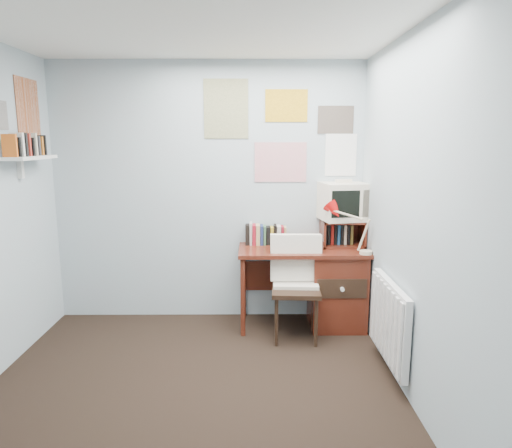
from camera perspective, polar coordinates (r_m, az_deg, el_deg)
The scene contains 14 objects.
ground at distance 3.24m, azimuth -8.64°, elevation -22.66°, with size 3.50×3.50×0.00m, color black.
back_wall at distance 4.48m, azimuth -5.95°, elevation 3.85°, with size 3.00×0.02×2.50m, color #A3AEBA.
right_wall at distance 2.93m, azimuth 21.00°, elevation -0.32°, with size 0.02×3.50×2.50m, color #A3AEBA.
ceiling at distance 2.81m, azimuth -10.19°, elevation 25.49°, with size 3.00×3.50×0.02m, color white.
desk at distance 4.44m, azimuth 9.29°, elevation -7.47°, with size 1.20×0.55×0.76m.
desk_chair at distance 4.09m, azimuth 5.01°, elevation -8.28°, with size 0.46×0.44×0.90m, color black.
desk_lamp at distance 4.15m, azimuth 13.68°, elevation -0.92°, with size 0.29×0.25×0.41m, color red.
tv_riser at distance 4.45m, azimuth 10.74°, elevation -1.10°, with size 0.40×0.30×0.25m, color maroon.
crt_tv at distance 4.41m, azimuth 10.84°, elevation 3.01°, with size 0.41×0.38×0.39m, color beige.
book_row at distance 4.44m, azimuth 2.55°, elevation -1.14°, with size 0.60×0.14×0.22m, color maroon.
radiator at distance 3.65m, azimuth 16.35°, elevation -11.57°, with size 0.09×0.80×0.60m, color white.
wall_shelf at distance 4.20m, azimuth -26.48°, elevation 7.44°, with size 0.20×0.62×0.24m, color white.
posters_back at distance 4.43m, azimuth 3.13°, elevation 11.59°, with size 1.20×0.01×0.90m, color white.
posters_left at distance 4.25m, azimuth -28.08°, elevation 12.47°, with size 0.01×0.70×0.60m, color white.
Camera 1 is at (0.43, -2.68, 1.77)m, focal length 32.00 mm.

